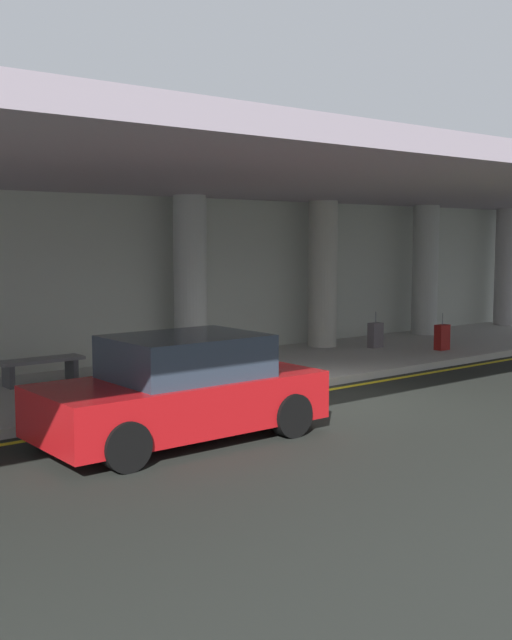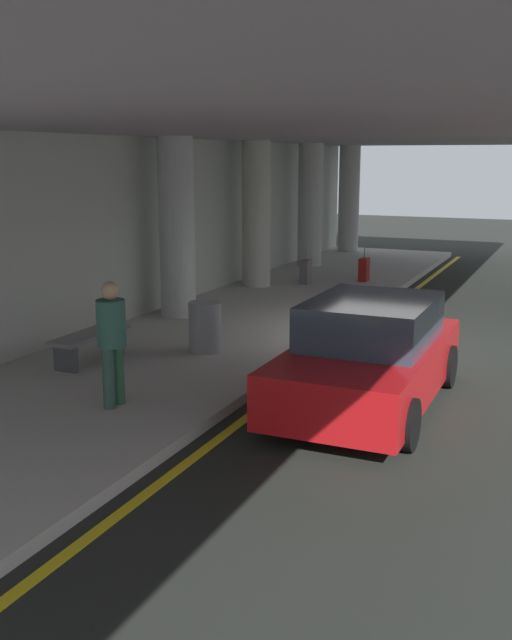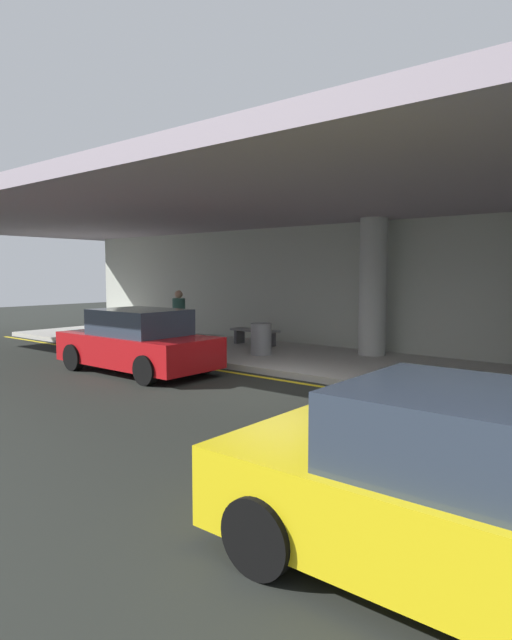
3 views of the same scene
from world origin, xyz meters
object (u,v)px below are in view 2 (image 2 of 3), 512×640
at_px(support_column_right_mid, 349,198).
at_px(support_column_center, 310,205).
at_px(support_column_left_mid, 256,214).
at_px(car_red, 369,356).
at_px(traveler_with_luggage, 112,336).
at_px(support_column_far_left, 177,228).
at_px(suitcase_upright_secondary, 306,272).
at_px(trash_bin_steel, 205,327).
at_px(suitcase_upright_primary, 364,270).
at_px(bench_metal, 90,341).

bearing_deg(support_column_right_mid, support_column_center, 180.00).
bearing_deg(support_column_left_mid, car_red, -146.17).
bearing_deg(traveler_with_luggage, support_column_far_left, -130.76).
height_order(support_column_center, suitcase_upright_secondary, support_column_center).
distance_m(car_red, trash_bin_steel, 3.41).
bearing_deg(traveler_with_luggage, car_red, 149.21).
xyz_separation_m(traveler_with_luggage, suitcase_upright_primary, (11.15, -0.27, -0.65)).
xyz_separation_m(suitcase_upright_secondary, bench_metal, (-8.52, 0.58, 0.04)).
bearing_deg(support_column_right_mid, bench_metal, -178.26).
xyz_separation_m(support_column_center, suitcase_upright_primary, (-2.19, -2.34, -1.51)).
xyz_separation_m(support_column_right_mid, trash_bin_steel, (-14.34, -1.86, -1.40)).
xyz_separation_m(support_column_center, traveler_with_luggage, (-13.34, -2.08, -0.86)).
relative_size(support_column_far_left, suitcase_upright_secondary, 4.06).
bearing_deg(support_column_right_mid, suitcase_upright_primary, -159.26).
height_order(support_column_left_mid, car_red, support_column_left_mid).
bearing_deg(support_column_far_left, car_red, -125.00).
relative_size(support_column_right_mid, bench_metal, 2.28).
height_order(support_column_left_mid, support_column_right_mid, same).
bearing_deg(bench_metal, car_red, -88.09).
bearing_deg(support_column_right_mid, support_column_far_left, 180.00).
relative_size(support_column_center, bench_metal, 2.28).
height_order(suitcase_upright_primary, bench_metal, suitcase_upright_primary).
relative_size(support_column_right_mid, suitcase_upright_primary, 4.06).
height_order(traveler_with_luggage, suitcase_upright_secondary, traveler_with_luggage).
distance_m(support_column_center, car_red, 12.66).
xyz_separation_m(support_column_left_mid, support_column_center, (4.00, 0.00, 0.00)).
bearing_deg(suitcase_upright_secondary, car_red, -151.37).
relative_size(car_red, traveler_with_luggage, 2.44).
relative_size(support_column_left_mid, suitcase_upright_primary, 4.06).
height_order(support_column_far_left, suitcase_upright_primary, support_column_far_left).
xyz_separation_m(support_column_far_left, support_column_right_mid, (12.00, 0.00, 0.00)).
relative_size(support_column_right_mid, trash_bin_steel, 4.29).
xyz_separation_m(support_column_far_left, trash_bin_steel, (-2.34, -1.86, -1.40)).
xyz_separation_m(bench_metal, trash_bin_steel, (1.35, -1.38, 0.07)).
bearing_deg(bench_metal, trash_bin_steel, -45.69).
xyz_separation_m(car_red, bench_metal, (-0.15, 4.58, -0.21)).
relative_size(support_column_left_mid, car_red, 0.89).
distance_m(suitcase_upright_primary, trash_bin_steel, 8.16).
distance_m(suitcase_upright_secondary, trash_bin_steel, 7.21).
distance_m(support_column_far_left, support_column_right_mid, 12.00).
bearing_deg(traveler_with_luggage, support_column_center, -143.16).
xyz_separation_m(support_column_left_mid, bench_metal, (-7.69, -0.48, -1.47)).
relative_size(support_column_right_mid, suitcase_upright_secondary, 4.06).
relative_size(support_column_center, support_column_right_mid, 1.00).
bearing_deg(trash_bin_steel, bench_metal, 134.31).
relative_size(car_red, suitcase_upright_secondary, 4.56).
height_order(support_column_center, trash_bin_steel, support_column_center).
relative_size(support_column_far_left, support_column_right_mid, 1.00).
bearing_deg(support_column_right_mid, traveler_with_luggage, -173.17).
distance_m(support_column_right_mid, suitcase_upright_primary, 6.79).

